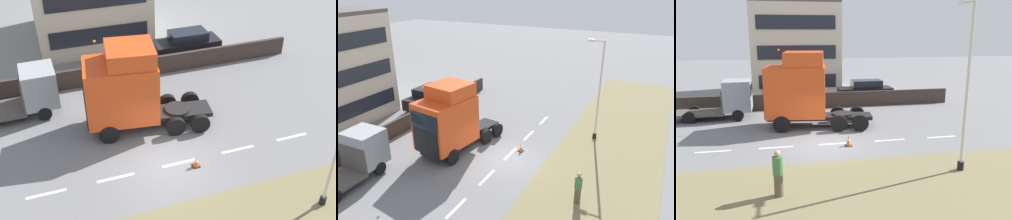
# 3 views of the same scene
# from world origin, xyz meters

# --- Properties ---
(ground_plane) EXTENTS (120.00, 120.00, 0.00)m
(ground_plane) POSITION_xyz_m (0.00, 0.00, 0.00)
(ground_plane) COLOR slate
(ground_plane) RESTS_ON ground
(grass_verge) EXTENTS (7.00, 44.00, 0.01)m
(grass_verge) POSITION_xyz_m (-6.00, 0.00, 0.01)
(grass_verge) COLOR olive
(grass_verge) RESTS_ON ground
(lane_markings) EXTENTS (0.16, 14.60, 0.00)m
(lane_markings) POSITION_xyz_m (0.00, -0.70, 0.00)
(lane_markings) COLOR white
(lane_markings) RESTS_ON ground
(boundary_wall) EXTENTS (0.25, 24.00, 1.26)m
(boundary_wall) POSITION_xyz_m (9.00, 0.00, 0.63)
(boundary_wall) COLOR #382D28
(boundary_wall) RESTS_ON ground
(lorry_cab) EXTENTS (3.48, 6.95, 4.99)m
(lorry_cab) POSITION_xyz_m (3.76, 0.89, 2.43)
(lorry_cab) COLOR black
(lorry_cab) RESTS_ON ground
(flatbed_truck) EXTENTS (2.23, 5.37, 2.73)m
(flatbed_truck) POSITION_xyz_m (6.95, 5.58, 1.43)
(flatbed_truck) COLOR #999EA3
(flatbed_truck) RESTS_ON ground
(parked_car) EXTENTS (1.94, 4.76, 1.92)m
(parked_car) POSITION_xyz_m (10.78, -5.25, 0.94)
(parked_car) COLOR black
(parked_car) RESTS_ON ground
(lamp_post) EXTENTS (1.26, 0.28, 7.34)m
(lamp_post) POSITION_xyz_m (-4.49, -5.66, 3.47)
(lamp_post) COLOR black
(lamp_post) RESTS_ON ground
(pedestrian) EXTENTS (0.39, 0.39, 1.82)m
(pedestrian) POSITION_xyz_m (-5.48, 2.34, 0.90)
(pedestrian) COLOR brown
(pedestrian) RESTS_ON ground
(traffic_cone_lead) EXTENTS (0.36, 0.36, 0.58)m
(traffic_cone_lead) POSITION_xyz_m (-0.48, -1.38, 0.28)
(traffic_cone_lead) COLOR black
(traffic_cone_lead) RESTS_ON ground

